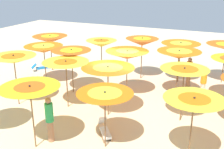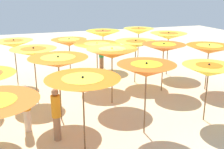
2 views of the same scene
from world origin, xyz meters
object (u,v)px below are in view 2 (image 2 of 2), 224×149
(beach_umbrella_2, at_px, (146,70))
(beach_umbrella_17, at_px, (69,43))
(beach_umbrella_13, at_px, (136,44))
(beach_umbrella_3, at_px, (209,70))
(beach_umbrella_14, at_px, (168,36))
(beach_umbrella_8, at_px, (164,48))
(beach_umbrella_11, at_px, (34,52))
(beachgoer_0, at_px, (101,56))
(beach_umbrella_1, at_px, (83,85))
(beach_umbrella_9, at_px, (209,49))
(beachgoer_1, at_px, (56,114))
(beach_umbrella_18, at_px, (103,34))
(beachgoer_2, at_px, (26,107))
(beach_umbrella_12, at_px, (97,47))
(beach_umbrella_19, at_px, (139,31))
(lounger_4, at_px, (78,75))
(beach_umbrella_16, at_px, (14,44))
(beach_umbrella_7, at_px, (112,53))
(beach_umbrella_6, at_px, (58,62))

(beach_umbrella_2, bearing_deg, beach_umbrella_17, 8.34)
(beach_umbrella_13, bearing_deg, beach_umbrella_3, -172.76)
(beach_umbrella_14, bearing_deg, beach_umbrella_8, 145.09)
(beach_umbrella_11, height_order, beachgoer_0, beach_umbrella_11)
(beach_umbrella_11, bearing_deg, beach_umbrella_1, -167.61)
(beach_umbrella_9, height_order, beachgoer_1, beach_umbrella_9)
(beach_umbrella_14, bearing_deg, beach_umbrella_18, 49.70)
(beach_umbrella_2, relative_size, beach_umbrella_8, 1.06)
(beach_umbrella_14, xyz_separation_m, beachgoer_2, (-4.37, 8.03, -1.36))
(beach_umbrella_12, distance_m, beach_umbrella_17, 2.48)
(beach_umbrella_3, distance_m, beach_umbrella_12, 5.65)
(beach_umbrella_14, relative_size, beachgoer_1, 1.40)
(beach_umbrella_14, distance_m, beach_umbrella_19, 2.85)
(beach_umbrella_8, xyz_separation_m, beach_umbrella_19, (5.14, -1.08, 0.04))
(beach_umbrella_12, bearing_deg, beach_umbrella_18, -22.37)
(beach_umbrella_3, bearing_deg, beach_umbrella_18, 9.23)
(beach_umbrella_1, xyz_separation_m, beachgoer_2, (1.80, 1.58, -1.22))
(beach_umbrella_18, xyz_separation_m, beachgoer_2, (-6.96, 4.98, -1.28))
(beach_umbrella_12, bearing_deg, beach_umbrella_13, -89.35)
(beach_umbrella_9, bearing_deg, beach_umbrella_14, 9.98)
(beach_umbrella_1, xyz_separation_m, beach_umbrella_18, (8.76, -3.40, 0.06))
(beach_umbrella_2, relative_size, beach_umbrella_12, 1.10)
(beachgoer_1, bearing_deg, lounger_4, 91.61)
(beach_umbrella_3, bearing_deg, beach_umbrella_16, 43.55)
(beach_umbrella_11, distance_m, beachgoer_0, 5.60)
(beach_umbrella_7, height_order, beachgoer_0, beach_umbrella_7)
(beach_umbrella_1, xyz_separation_m, beach_umbrella_14, (6.17, -6.45, 0.14))
(beach_umbrella_6, relative_size, beach_umbrella_8, 1.05)
(beach_umbrella_8, height_order, beach_umbrella_18, beach_umbrella_18)
(beach_umbrella_6, distance_m, beachgoer_0, 6.99)
(beachgoer_1, bearing_deg, beach_umbrella_3, 16.31)
(beach_umbrella_19, distance_m, lounger_4, 5.25)
(beach_umbrella_17, bearing_deg, beach_umbrella_7, -168.51)
(beach_umbrella_7, xyz_separation_m, beach_umbrella_9, (0.10, -4.95, -0.19))
(beach_umbrella_3, bearing_deg, beach_umbrella_12, 28.75)
(beach_umbrella_2, bearing_deg, beach_umbrella_19, -23.30)
(beachgoer_0, bearing_deg, beach_umbrella_12, 5.49)
(beach_umbrella_1, distance_m, beach_umbrella_19, 10.73)
(beach_umbrella_9, relative_size, beach_umbrella_17, 1.04)
(beach_umbrella_14, distance_m, beachgoer_1, 9.01)
(beach_umbrella_7, bearing_deg, beach_umbrella_9, -88.81)
(beach_umbrella_13, height_order, beachgoer_2, beach_umbrella_13)
(beach_umbrella_2, xyz_separation_m, beach_umbrella_18, (8.44, -1.22, -0.08))
(beach_umbrella_17, bearing_deg, beach_umbrella_18, -65.70)
(beach_umbrella_6, relative_size, beach_umbrella_18, 1.04)
(beach_umbrella_14, xyz_separation_m, beach_umbrella_19, (2.79, 0.56, -0.07))
(beach_umbrella_12, height_order, beachgoer_0, beach_umbrella_12)
(beach_umbrella_13, relative_size, beachgoer_2, 1.34)
(beach_umbrella_8, height_order, beach_umbrella_17, beach_umbrella_8)
(beach_umbrella_3, distance_m, beach_umbrella_11, 7.13)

